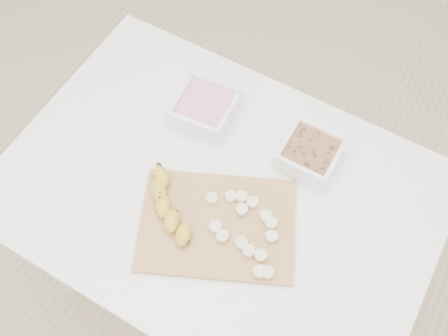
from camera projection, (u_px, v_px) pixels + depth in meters
The scene contains 7 objects.
ground at pixel (220, 278), 1.82m from camera, with size 3.50×3.50×0.00m, color #C6AD89.
table at pixel (218, 206), 1.24m from camera, with size 1.00×0.70×0.75m.
bowl_yogurt at pixel (205, 108), 1.22m from camera, with size 0.15×0.15×0.07m.
bowl_granola at pixel (310, 154), 1.17m from camera, with size 0.13×0.13×0.06m.
cutting_board at pixel (217, 225), 1.11m from camera, with size 0.34×0.25×0.01m, color #B07C4A.
banana at pixel (170, 207), 1.10m from camera, with size 0.05×0.20×0.03m, color gold, non-canonical shape.
banana_slices at pixel (247, 228), 1.09m from camera, with size 0.21×0.16×0.02m.
Camera 1 is at (0.26, -0.42, 1.80)m, focal length 40.00 mm.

